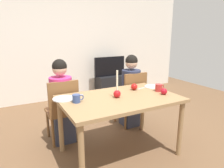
{
  "coord_description": "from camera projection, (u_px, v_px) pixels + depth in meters",
  "views": [
    {
      "loc": [
        -1.19,
        -2.03,
        1.51
      ],
      "look_at": [
        0.0,
        0.2,
        0.87
      ],
      "focal_mm": 32.86,
      "sensor_mm": 36.0,
      "label": 1
    }
  ],
  "objects": [
    {
      "name": "ground_plane",
      "position": [
        119.0,
        152.0,
        2.65
      ],
      "size": [
        7.68,
        7.68,
        0.0
      ],
      "primitive_type": "plane",
      "color": "brown"
    },
    {
      "name": "back_wall",
      "position": [
        61.0,
        42.0,
        4.56
      ],
      "size": [
        6.4,
        0.1,
        2.6
      ],
      "primitive_type": "cube",
      "color": "silver",
      "rests_on": "ground"
    },
    {
      "name": "dining_table",
      "position": [
        120.0,
        104.0,
        2.49
      ],
      "size": [
        1.4,
        0.9,
        0.75
      ],
      "color": "#99754C",
      "rests_on": "ground"
    },
    {
      "name": "chair_left",
      "position": [
        63.0,
        108.0,
        2.8
      ],
      "size": [
        0.4,
        0.4,
        0.9
      ],
      "color": "brown",
      "rests_on": "ground"
    },
    {
      "name": "chair_right",
      "position": [
        132.0,
        96.0,
        3.31
      ],
      "size": [
        0.4,
        0.4,
        0.9
      ],
      "color": "brown",
      "rests_on": "ground"
    },
    {
      "name": "person_left_child",
      "position": [
        62.0,
        103.0,
        2.81
      ],
      "size": [
        0.3,
        0.3,
        1.17
      ],
      "color": "#33384C",
      "rests_on": "ground"
    },
    {
      "name": "person_right_child",
      "position": [
        131.0,
        92.0,
        3.32
      ],
      "size": [
        0.3,
        0.3,
        1.17
      ],
      "color": "#33384C",
      "rests_on": "ground"
    },
    {
      "name": "tv_stand",
      "position": [
        110.0,
        85.0,
        5.04
      ],
      "size": [
        0.64,
        0.4,
        0.48
      ],
      "primitive_type": "cube",
      "color": "black",
      "rests_on": "ground"
    },
    {
      "name": "tv",
      "position": [
        110.0,
        66.0,
        4.93
      ],
      "size": [
        0.79,
        0.05,
        0.46
      ],
      "color": "black",
      "rests_on": "tv_stand"
    },
    {
      "name": "candle_centerpiece",
      "position": [
        117.0,
        92.0,
        2.44
      ],
      "size": [
        0.09,
        0.09,
        0.33
      ],
      "color": "red",
      "rests_on": "dining_table"
    },
    {
      "name": "plate_left",
      "position": [
        64.0,
        99.0,
        2.4
      ],
      "size": [
        0.25,
        0.25,
        0.01
      ],
      "primitive_type": "cylinder",
      "color": "silver",
      "rests_on": "dining_table"
    },
    {
      "name": "plate_right",
      "position": [
        153.0,
        87.0,
        2.92
      ],
      "size": [
        0.24,
        0.24,
        0.01
      ],
      "primitive_type": "cylinder",
      "color": "white",
      "rests_on": "dining_table"
    },
    {
      "name": "mug_left",
      "position": [
        77.0,
        98.0,
        2.28
      ],
      "size": [
        0.13,
        0.09,
        0.09
      ],
      "color": "#33477F",
      "rests_on": "dining_table"
    },
    {
      "name": "mug_right",
      "position": [
        159.0,
        88.0,
        2.71
      ],
      "size": [
        0.14,
        0.09,
        0.1
      ],
      "color": "#B72D2D",
      "rests_on": "dining_table"
    },
    {
      "name": "fork_left",
      "position": [
        77.0,
        96.0,
        2.51
      ],
      "size": [
        0.18,
        0.05,
        0.01
      ],
      "primitive_type": "cube",
      "rotation": [
        0.0,
        0.0,
        0.21
      ],
      "color": "silver",
      "rests_on": "dining_table"
    },
    {
      "name": "fork_right",
      "position": [
        142.0,
        88.0,
        2.86
      ],
      "size": [
        0.18,
        0.04,
        0.01
      ],
      "primitive_type": "cube",
      "rotation": [
        0.0,
        0.0,
        0.16
      ],
      "color": "silver",
      "rests_on": "dining_table"
    },
    {
      "name": "apple_near_candle",
      "position": [
        164.0,
        91.0,
        2.57
      ],
      "size": [
        0.08,
        0.08,
        0.08
      ],
      "primitive_type": "sphere",
      "color": "#AE121F",
      "rests_on": "dining_table"
    },
    {
      "name": "apple_by_left_plate",
      "position": [
        134.0,
        87.0,
        2.77
      ],
      "size": [
        0.09,
        0.09,
        0.09
      ],
      "primitive_type": "sphere",
      "color": "#B11815",
      "rests_on": "dining_table"
    }
  ]
}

